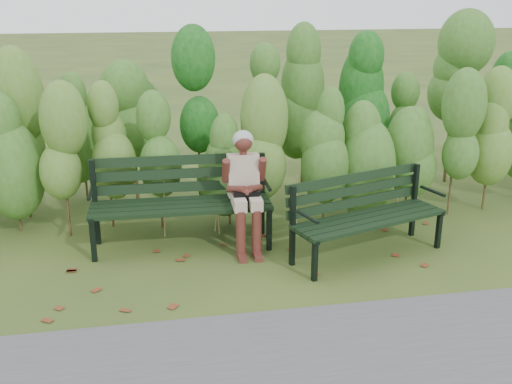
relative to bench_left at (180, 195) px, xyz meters
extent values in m
plane|color=#33461F|center=(0.80, -0.83, -0.61)|extent=(80.00, 80.00, 0.00)
cylinder|color=#47381E|center=(-1.95, 0.47, -0.21)|extent=(0.03, 0.03, 0.80)
ellipsoid|color=#3F5F21|center=(-1.95, 0.47, 0.43)|extent=(0.64, 0.64, 1.44)
cylinder|color=#47381E|center=(-1.34, 0.47, -0.21)|extent=(0.03, 0.03, 0.80)
ellipsoid|color=#3F5F21|center=(-1.34, 0.47, 0.43)|extent=(0.64, 0.64, 1.44)
cylinder|color=#47381E|center=(-0.73, 0.47, -0.21)|extent=(0.03, 0.03, 0.80)
ellipsoid|color=#3F5F21|center=(-0.73, 0.47, 0.43)|extent=(0.64, 0.64, 1.44)
cylinder|color=#47381E|center=(-0.12, 0.47, -0.21)|extent=(0.03, 0.03, 0.80)
ellipsoid|color=#3F5F21|center=(-0.12, 0.47, 0.43)|extent=(0.64, 0.64, 1.44)
cylinder|color=#47381E|center=(0.50, 0.47, -0.21)|extent=(0.03, 0.03, 0.80)
ellipsoid|color=#3F5F21|center=(0.50, 0.47, 0.43)|extent=(0.64, 0.64, 1.44)
cylinder|color=#47381E|center=(1.11, 0.47, -0.21)|extent=(0.03, 0.03, 0.80)
ellipsoid|color=#3F5F21|center=(1.11, 0.47, 0.43)|extent=(0.64, 0.64, 1.44)
cylinder|color=#47381E|center=(1.72, 0.47, -0.21)|extent=(0.03, 0.03, 0.80)
ellipsoid|color=#3F5F21|center=(1.72, 0.47, 0.43)|extent=(0.64, 0.64, 1.44)
cylinder|color=#47381E|center=(2.33, 0.47, -0.21)|extent=(0.03, 0.03, 0.80)
ellipsoid|color=#3F5F21|center=(2.33, 0.47, 0.43)|extent=(0.64, 0.64, 1.44)
cylinder|color=#47381E|center=(2.94, 0.47, -0.21)|extent=(0.03, 0.03, 0.80)
ellipsoid|color=#3F5F21|center=(2.94, 0.47, 0.43)|extent=(0.64, 0.64, 1.44)
cylinder|color=#47381E|center=(3.55, 0.47, -0.21)|extent=(0.03, 0.03, 0.80)
ellipsoid|color=#3F5F21|center=(3.55, 0.47, 0.43)|extent=(0.64, 0.64, 1.44)
cylinder|color=#47381E|center=(4.17, 0.47, -0.21)|extent=(0.03, 0.03, 0.80)
ellipsoid|color=#3F5F21|center=(4.17, 0.47, 0.43)|extent=(0.64, 0.64, 1.44)
cylinder|color=#47381E|center=(-1.89, 1.47, -0.06)|extent=(0.04, 0.04, 1.10)
ellipsoid|color=#0E5110|center=(-1.89, 1.47, 0.82)|extent=(0.70, 0.70, 1.98)
cylinder|color=#47381E|center=(-1.12, 1.47, -0.06)|extent=(0.04, 0.04, 1.10)
ellipsoid|color=#0E5110|center=(-1.12, 1.47, 0.82)|extent=(0.70, 0.70, 1.98)
cylinder|color=#47381E|center=(-0.35, 1.47, -0.06)|extent=(0.04, 0.04, 1.10)
ellipsoid|color=#0E5110|center=(-0.35, 1.47, 0.82)|extent=(0.70, 0.70, 1.98)
cylinder|color=#47381E|center=(0.42, 1.47, -0.06)|extent=(0.04, 0.04, 1.10)
ellipsoid|color=#0E5110|center=(0.42, 1.47, 0.82)|extent=(0.70, 0.70, 1.98)
cylinder|color=#47381E|center=(1.18, 1.47, -0.06)|extent=(0.04, 0.04, 1.10)
ellipsoid|color=#0E5110|center=(1.18, 1.47, 0.82)|extent=(0.70, 0.70, 1.98)
cylinder|color=#47381E|center=(1.95, 1.47, -0.06)|extent=(0.04, 0.04, 1.10)
ellipsoid|color=#0E5110|center=(1.95, 1.47, 0.82)|extent=(0.70, 0.70, 1.98)
cylinder|color=#47381E|center=(2.72, 1.47, -0.06)|extent=(0.04, 0.04, 1.10)
ellipsoid|color=#0E5110|center=(2.72, 1.47, 0.82)|extent=(0.70, 0.70, 1.98)
cylinder|color=#47381E|center=(3.49, 1.47, -0.06)|extent=(0.04, 0.04, 1.10)
ellipsoid|color=#0E5110|center=(3.49, 1.47, 0.82)|extent=(0.70, 0.70, 1.98)
cylinder|color=#47381E|center=(4.26, 1.47, -0.06)|extent=(0.04, 0.04, 1.10)
ellipsoid|color=#0E5110|center=(4.26, 1.47, 0.82)|extent=(0.70, 0.70, 1.98)
cylinder|color=#47381E|center=(5.02, 1.47, -0.06)|extent=(0.04, 0.04, 1.10)
ellipsoid|color=#0E5110|center=(5.02, 1.47, 0.82)|extent=(0.70, 0.70, 1.98)
cube|color=brown|center=(0.01, -0.30, -0.60)|extent=(0.11, 0.11, 0.01)
cube|color=brown|center=(1.69, -1.75, -0.60)|extent=(0.10, 0.09, 0.01)
cube|color=brown|center=(0.68, -1.09, -0.60)|extent=(0.08, 0.10, 0.01)
cube|color=brown|center=(0.58, -1.77, -0.60)|extent=(0.10, 0.08, 0.01)
cube|color=brown|center=(-0.19, -0.34, -0.60)|extent=(0.11, 0.11, 0.01)
cube|color=brown|center=(-0.69, 0.07, -0.60)|extent=(0.08, 0.10, 0.01)
cube|color=brown|center=(0.28, -1.33, -0.60)|extent=(0.11, 0.11, 0.01)
cube|color=brown|center=(3.18, -0.23, -0.60)|extent=(0.08, 0.09, 0.01)
cube|color=brown|center=(2.02, -1.77, -0.60)|extent=(0.11, 0.11, 0.01)
cube|color=brown|center=(-1.71, -0.29, -0.60)|extent=(0.10, 0.09, 0.01)
cube|color=brown|center=(1.08, -1.97, -0.60)|extent=(0.09, 0.10, 0.01)
cube|color=brown|center=(-1.85, -0.42, -0.60)|extent=(0.11, 0.10, 0.01)
cube|color=brown|center=(-1.81, -0.28, -0.60)|extent=(0.11, 0.10, 0.01)
cube|color=brown|center=(-1.39, -0.27, -0.60)|extent=(0.09, 0.07, 0.01)
cube|color=brown|center=(2.49, -0.16, -0.60)|extent=(0.11, 0.11, 0.01)
cube|color=brown|center=(-1.16, -1.25, -0.60)|extent=(0.11, 0.11, 0.01)
cube|color=brown|center=(1.50, -1.12, -0.60)|extent=(0.10, 0.08, 0.01)
cube|color=brown|center=(-1.82, -1.08, -0.60)|extent=(0.11, 0.11, 0.01)
cube|color=black|center=(-0.01, -0.34, -0.09)|extent=(2.06, 0.18, 0.05)
cube|color=black|center=(-0.01, -0.20, -0.09)|extent=(2.06, 0.18, 0.05)
cube|color=black|center=(0.00, -0.05, -0.09)|extent=(2.06, 0.18, 0.05)
cube|color=black|center=(0.00, 0.09, -0.09)|extent=(2.06, 0.18, 0.05)
cube|color=black|center=(0.01, 0.19, 0.03)|extent=(2.06, 0.12, 0.12)
cube|color=black|center=(0.01, 0.21, 0.19)|extent=(2.06, 0.12, 0.12)
cube|color=black|center=(0.01, 0.23, 0.35)|extent=(2.06, 0.12, 0.12)
cube|color=black|center=(-0.99, -0.33, -0.35)|extent=(0.06, 0.06, 0.51)
cube|color=black|center=(-0.98, 0.16, -0.09)|extent=(0.06, 0.06, 1.03)
cube|color=black|center=(-0.99, -0.10, -0.11)|extent=(0.07, 0.57, 0.05)
cylinder|color=black|center=(-0.99, -0.16, 0.14)|extent=(0.05, 0.43, 0.04)
cube|color=black|center=(0.97, -0.38, -0.35)|extent=(0.06, 0.06, 0.51)
cube|color=black|center=(0.99, 0.11, -0.09)|extent=(0.06, 0.06, 1.03)
cube|color=black|center=(0.98, -0.15, -0.11)|extent=(0.07, 0.57, 0.05)
cylinder|color=black|center=(0.98, -0.21, 0.14)|extent=(0.05, 0.43, 0.04)
cube|color=black|center=(2.09, -0.95, -0.15)|extent=(1.75, 0.67, 0.04)
cube|color=black|center=(2.05, -0.83, -0.15)|extent=(1.75, 0.67, 0.04)
cube|color=black|center=(2.01, -0.71, -0.15)|extent=(1.75, 0.67, 0.04)
cube|color=black|center=(1.97, -0.59, -0.15)|extent=(1.75, 0.67, 0.04)
cube|color=black|center=(1.94, -0.50, -0.04)|extent=(1.74, 0.62, 0.11)
cube|color=black|center=(1.94, -0.49, 0.10)|extent=(1.74, 0.62, 0.11)
cube|color=black|center=(1.93, -0.47, 0.24)|extent=(1.74, 0.62, 0.11)
cube|color=black|center=(1.27, -1.23, -0.38)|extent=(0.06, 0.06, 0.45)
cube|color=black|center=(1.14, -0.82, -0.15)|extent=(0.06, 0.06, 0.91)
cube|color=black|center=(1.21, -1.04, -0.17)|extent=(0.21, 0.49, 0.04)
cylinder|color=black|center=(1.22, -1.09, 0.05)|extent=(0.15, 0.37, 0.04)
cube|color=black|center=(2.92, -0.69, -0.38)|extent=(0.06, 0.06, 0.45)
cube|color=black|center=(2.78, -0.28, -0.15)|extent=(0.06, 0.06, 0.91)
cube|color=black|center=(2.85, -0.50, -0.17)|extent=(0.21, 0.49, 0.04)
cylinder|color=black|center=(2.87, -0.54, 0.05)|extent=(0.15, 0.37, 0.04)
cube|color=#C0AC93|center=(0.63, -0.35, 0.00)|extent=(0.15, 0.42, 0.13)
cube|color=#C0AC93|center=(0.81, -0.35, 0.00)|extent=(0.15, 0.42, 0.13)
cylinder|color=#55241D|center=(0.62, -0.52, -0.33)|extent=(0.11, 0.11, 0.55)
cylinder|color=#55241D|center=(0.80, -0.52, -0.33)|extent=(0.11, 0.11, 0.55)
cube|color=#55241D|center=(0.62, -0.60, -0.58)|extent=(0.09, 0.20, 0.06)
cube|color=#55241D|center=(0.80, -0.60, -0.58)|extent=(0.09, 0.20, 0.06)
cube|color=#C0AC93|center=(0.72, -0.09, 0.22)|extent=(0.36, 0.26, 0.51)
cylinder|color=#55241D|center=(0.72, -0.10, 0.49)|extent=(0.09, 0.09, 0.10)
sphere|color=#55241D|center=(0.72, -0.11, 0.62)|extent=(0.21, 0.21, 0.21)
ellipsoid|color=gray|center=(0.72, -0.09, 0.65)|extent=(0.24, 0.23, 0.22)
cylinder|color=#55241D|center=(0.51, -0.16, 0.31)|extent=(0.09, 0.21, 0.31)
cylinder|color=#55241D|center=(0.93, -0.17, 0.31)|extent=(0.09, 0.21, 0.31)
cylinder|color=#55241D|center=(0.61, -0.29, 0.13)|extent=(0.22, 0.26, 0.13)
cylinder|color=#55241D|center=(0.82, -0.30, 0.13)|extent=(0.23, 0.26, 0.13)
sphere|color=#55241D|center=(0.72, -0.35, 0.11)|extent=(0.11, 0.11, 0.11)
cube|color=black|center=(0.72, -0.34, 0.04)|extent=(0.30, 0.13, 0.16)
camera|label=1|loc=(-0.35, -6.60, 2.24)|focal=42.00mm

